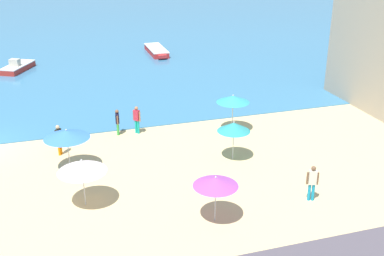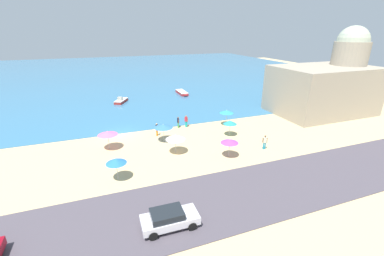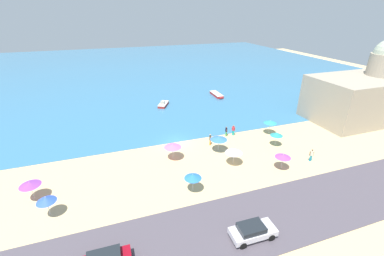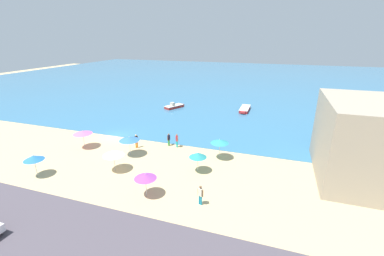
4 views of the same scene
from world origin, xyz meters
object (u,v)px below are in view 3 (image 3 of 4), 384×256
at_px(beach_umbrella_4, 270,122).
at_px(beach_umbrella_6, 46,199).
at_px(parked_car_0, 252,231).
at_px(bather_2, 311,155).
at_px(bather_1, 233,130).
at_px(beach_umbrella_3, 173,146).
at_px(bather_0, 226,131).
at_px(beach_umbrella_8, 193,176).
at_px(skiff_nearshore, 163,104).
at_px(beach_umbrella_1, 219,138).
at_px(beach_umbrella_5, 277,134).
at_px(beach_umbrella_0, 30,184).
at_px(beach_umbrella_7, 283,156).
at_px(harbor_fortress, 363,94).
at_px(beach_umbrella_2, 234,151).
at_px(skiff_offshore, 217,95).
at_px(bather_3, 210,139).

relative_size(beach_umbrella_4, beach_umbrella_6, 1.02).
bearing_deg(parked_car_0, bather_2, 31.16).
bearing_deg(beach_umbrella_6, bather_1, 21.64).
height_order(beach_umbrella_6, bather_1, beach_umbrella_6).
xyz_separation_m(beach_umbrella_3, beach_umbrella_6, (-14.27, -6.25, 0.00)).
bearing_deg(bather_0, beach_umbrella_8, -130.45).
distance_m(beach_umbrella_6, beach_umbrella_8, 14.61).
bearing_deg(bather_0, skiff_nearshore, 110.15).
distance_m(beach_umbrella_1, beach_umbrella_5, 8.83).
bearing_deg(bather_2, bather_1, 121.02).
bearing_deg(beach_umbrella_4, beach_umbrella_3, -171.96).
xyz_separation_m(beach_umbrella_1, bather_2, (10.60, -6.47, -1.07)).
bearing_deg(beach_umbrella_0, beach_umbrella_4, 9.14).
distance_m(beach_umbrella_0, beach_umbrella_4, 33.56).
distance_m(beach_umbrella_8, parked_car_0, 8.40).
xyz_separation_m(bather_0, parked_car_0, (-6.73, -19.04, -0.11)).
relative_size(beach_umbrella_4, bather_2, 1.35).
relative_size(beach_umbrella_6, beach_umbrella_8, 1.02).
height_order(beach_umbrella_7, harbor_fortress, harbor_fortress).
bearing_deg(bather_1, beach_umbrella_7, -82.82).
bearing_deg(bather_1, beach_umbrella_8, -134.14).
relative_size(beach_umbrella_2, bather_0, 1.43).
relative_size(beach_umbrella_3, skiff_offshore, 0.44).
bearing_deg(beach_umbrella_1, bather_1, 41.56).
height_order(beach_umbrella_7, parked_car_0, beach_umbrella_7).
xyz_separation_m(skiff_offshore, harbor_fortress, (19.24, -20.78, 4.43)).
xyz_separation_m(beach_umbrella_8, harbor_fortress, (35.90, 10.00, 2.77)).
distance_m(beach_umbrella_7, bather_2, 4.98).
distance_m(beach_umbrella_1, bather_3, 2.40).
relative_size(beach_umbrella_7, bather_0, 1.33).
bearing_deg(bather_3, beach_umbrella_6, -158.05).
bearing_deg(beach_umbrella_5, parked_car_0, -131.73).
xyz_separation_m(beach_umbrella_1, beach_umbrella_2, (0.42, -3.74, -0.08)).
bearing_deg(beach_umbrella_6, harbor_fortress, 10.07).
distance_m(beach_umbrella_6, skiff_offshore, 43.16).
xyz_separation_m(beach_umbrella_5, harbor_fortress, (20.77, 4.04, 2.87)).
height_order(beach_umbrella_3, bather_3, beach_umbrella_3).
bearing_deg(parked_car_0, skiff_nearshore, 89.27).
xyz_separation_m(beach_umbrella_5, skiff_offshore, (1.53, 24.82, -1.56)).
xyz_separation_m(beach_umbrella_3, skiff_offshore, (16.96, 23.49, -1.69)).
xyz_separation_m(bather_2, skiff_offshore, (-0.33, 30.04, -0.66)).
relative_size(beach_umbrella_1, beach_umbrella_3, 1.02).
relative_size(bather_1, bather_3, 0.99).
height_order(beach_umbrella_4, beach_umbrella_8, beach_umbrella_4).
distance_m(beach_umbrella_0, skiff_offshore, 42.50).
relative_size(beach_umbrella_1, skiff_nearshore, 0.56).
relative_size(bather_1, parked_car_0, 0.43).
distance_m(beach_umbrella_6, bather_3, 22.20).
height_order(beach_umbrella_5, harbor_fortress, harbor_fortress).
height_order(beach_umbrella_2, bather_2, beach_umbrella_2).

